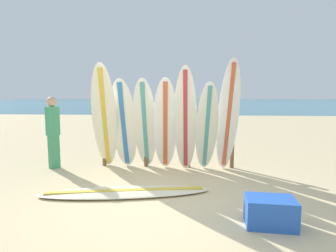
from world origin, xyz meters
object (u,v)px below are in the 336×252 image
at_px(surfboard_leaning_center_left, 145,125).
at_px(surfboard_leaning_center, 165,125).
at_px(surfboard_leaning_far_right, 228,116).
at_px(cooler_box, 270,212).
at_px(small_boat_offshore, 186,108).
at_px(surfboard_leaning_left, 124,125).
at_px(beachgoer_standing, 53,129).
at_px(surfboard_leaning_far_left, 105,119).
at_px(surfboard_rack, 167,135).
at_px(surfboard_leaning_center_right, 185,120).
at_px(surfboard_lying_on_sand, 125,192).
at_px(surfboard_leaning_right, 207,128).

xyz_separation_m(surfboard_leaning_center_left, surfboard_leaning_center, (0.45, -0.09, 0.00)).
height_order(surfboard_leaning_far_right, cooler_box, surfboard_leaning_far_right).
xyz_separation_m(surfboard_leaning_center_left, small_boat_offshore, (0.77, 22.17, -0.74)).
xyz_separation_m(surfboard_leaning_center_left, cooler_box, (1.95, -2.45, -0.82)).
height_order(surfboard_leaning_left, beachgoer_standing, surfboard_leaning_left).
xyz_separation_m(surfboard_leaning_far_left, small_boat_offshore, (1.60, 22.34, -0.88)).
bearing_deg(surfboard_leaning_center_left, beachgoer_standing, -179.53).
relative_size(surfboard_rack, surfboard_leaning_left, 1.52).
relative_size(surfboard_leaning_left, cooler_box, 3.31).
distance_m(surfboard_rack, surfboard_leaning_center_right, 0.71).
bearing_deg(surfboard_rack, surfboard_leaning_center_right, -44.90).
relative_size(surfboard_leaning_far_left, surfboard_leaning_left, 1.14).
xyz_separation_m(surfboard_leaning_left, surfboard_leaning_center_left, (0.46, 0.01, 0.00)).
relative_size(surfboard_leaning_far_right, surfboard_lying_on_sand, 0.83).
bearing_deg(beachgoer_standing, cooler_box, -31.30).
bearing_deg(surfboard_leaning_center, surfboard_leaning_far_left, -176.30).
bearing_deg(surfboard_leaning_center, surfboard_leaning_far_right, 2.24).
height_order(surfboard_leaning_left, surfboard_leaning_center, surfboard_leaning_center).
distance_m(surfboard_leaning_right, cooler_box, 2.51).
bearing_deg(surfboard_leaning_left, beachgoer_standing, -179.65).
distance_m(surfboard_rack, cooler_box, 3.16).
bearing_deg(cooler_box, beachgoer_standing, 153.55).
bearing_deg(small_boat_offshore, surfboard_leaning_center_left, -91.99).
bearing_deg(surfboard_leaning_center, surfboard_leaning_right, -3.81).
xyz_separation_m(surfboard_leaning_center_right, cooler_box, (1.08, -2.32, -0.93)).
height_order(surfboard_rack, surfboard_leaning_center_right, surfboard_leaning_center_right).
bearing_deg(surfboard_leaning_far_right, surfboard_rack, 166.46).
height_order(surfboard_rack, surfboard_lying_on_sand, surfboard_rack).
xyz_separation_m(surfboard_leaning_center_left, surfboard_leaning_far_right, (1.77, -0.04, 0.19)).
bearing_deg(surfboard_rack, surfboard_leaning_center_left, -148.91).
distance_m(surfboard_leaning_center_right, small_boat_offshore, 22.32).
height_order(beachgoer_standing, cooler_box, beachgoer_standing).
xyz_separation_m(surfboard_rack, surfboard_leaning_center, (-0.01, -0.37, 0.27)).
bearing_deg(surfboard_leaning_center, surfboard_leaning_center_left, 168.71).
bearing_deg(surfboard_leaning_right, beachgoer_standing, 177.78).
height_order(surfboard_leaning_far_left, surfboard_leaning_center_right, surfboard_leaning_far_left).
bearing_deg(surfboard_lying_on_sand, surfboard_leaning_far_right, 38.04).
bearing_deg(surfboard_leaning_far_right, beachgoer_standing, 179.68).
xyz_separation_m(surfboard_leaning_right, surfboard_lying_on_sand, (-1.42, -1.36, -0.92)).
height_order(surfboard_leaning_far_left, surfboard_lying_on_sand, surfboard_leaning_far_left).
bearing_deg(surfboard_leaning_far_left, surfboard_leaning_center, 3.70).
bearing_deg(surfboard_leaning_center_right, surfboard_leaning_far_right, 6.35).
bearing_deg(beachgoer_standing, surfboard_leaning_center_left, 0.47).
relative_size(surfboard_leaning_far_left, beachgoer_standing, 1.42).
relative_size(surfboard_rack, surfboard_leaning_center_left, 1.52).
bearing_deg(surfboard_leaning_far_left, surfboard_leaning_far_right, 2.96).
bearing_deg(surfboard_leaning_far_left, surfboard_leaning_center_right, 1.18).
height_order(surfboard_leaning_far_right, surfboard_lying_on_sand, surfboard_leaning_far_right).
xyz_separation_m(surfboard_leaning_right, surfboard_leaning_far_right, (0.45, 0.11, 0.23)).
height_order(surfboard_leaning_center_right, surfboard_leaning_far_right, surfboard_leaning_far_right).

